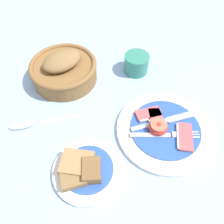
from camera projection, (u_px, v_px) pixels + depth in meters
ground_plane at (130, 146)px, 0.58m from camera, size 3.00×3.00×0.00m
breakfast_plate at (164, 129)px, 0.60m from camera, size 0.27×0.27×0.04m
bread_plate at (85, 169)px, 0.53m from camera, size 0.17×0.17×0.05m
sugar_cup at (136, 63)px, 0.73m from camera, size 0.08×0.08×0.06m
bread_basket at (64, 69)px, 0.70m from camera, size 0.21×0.21×0.10m
teaspoon_by_saucer at (31, 124)px, 0.62m from camera, size 0.19×0.05×0.01m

